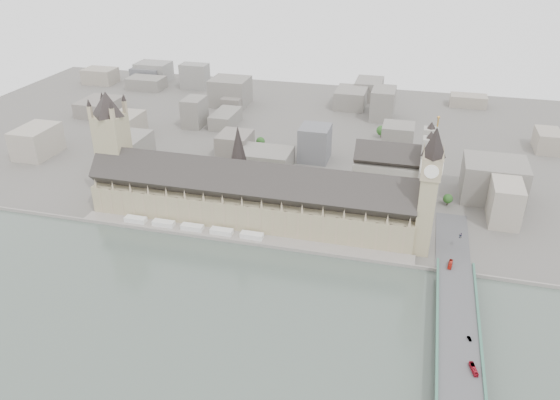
% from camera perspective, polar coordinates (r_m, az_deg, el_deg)
% --- Properties ---
extents(ground, '(900.00, 900.00, 0.00)m').
position_cam_1_polar(ground, '(437.43, -3.93, -3.54)').
color(ground, '#595651').
rests_on(ground, ground).
extents(river_thames, '(600.00, 600.00, 0.00)m').
position_cam_1_polar(river_thames, '(318.80, -13.74, -18.36)').
color(river_thames, '#404C44').
rests_on(river_thames, ground).
extents(embankment_wall, '(600.00, 1.50, 3.00)m').
position_cam_1_polar(embankment_wall, '(424.58, -4.57, -4.37)').
color(embankment_wall, gray).
rests_on(embankment_wall, ground).
extents(river_terrace, '(270.00, 15.00, 2.00)m').
position_cam_1_polar(river_terrace, '(430.85, -4.25, -3.92)').
color(river_terrace, gray).
rests_on(river_terrace, ground).
extents(terrace_tents, '(118.00, 7.00, 4.00)m').
position_cam_1_polar(terrace_tents, '(442.92, -9.16, -2.83)').
color(terrace_tents, white).
rests_on(terrace_tents, river_terrace).
extents(palace_of_westminster, '(265.00, 40.73, 55.44)m').
position_cam_1_polar(palace_of_westminster, '(442.73, -3.23, 0.25)').
color(palace_of_westminster, tan).
rests_on(palace_of_westminster, ground).
extents(elizabeth_tower, '(17.00, 17.00, 107.50)m').
position_cam_1_polar(elizabeth_tower, '(398.96, 15.35, 1.72)').
color(elizabeth_tower, tan).
rests_on(elizabeth_tower, ground).
extents(victoria_tower, '(30.00, 30.00, 100.00)m').
position_cam_1_polar(victoria_tower, '(483.60, -17.08, 5.68)').
color(victoria_tower, tan).
rests_on(victoria_tower, ground).
extents(central_tower, '(13.00, 13.00, 48.00)m').
position_cam_1_polar(central_tower, '(436.32, -4.35, 4.89)').
color(central_tower, tan).
rests_on(central_tower, ground).
extents(westminster_bridge, '(25.00, 325.00, 10.25)m').
position_cam_1_polar(westminster_bridge, '(347.49, 18.00, -13.37)').
color(westminster_bridge, '#474749').
rests_on(westminster_bridge, ground).
extents(bridge_parapets, '(25.00, 235.00, 1.15)m').
position_cam_1_polar(bridge_parapets, '(310.67, 18.36, -17.82)').
color(bridge_parapets, '#3B6B58').
rests_on(bridge_parapets, westminster_bridge).
extents(westminster_abbey, '(68.00, 36.00, 64.00)m').
position_cam_1_polar(westminster_abbey, '(491.77, 11.92, 2.87)').
color(westminster_abbey, '#9B958C').
rests_on(westminster_abbey, ground).
extents(city_skyline_inland, '(720.00, 360.00, 38.00)m').
position_cam_1_polar(city_skyline_inland, '(645.62, 2.91, 8.82)').
color(city_skyline_inland, gray).
rests_on(city_skyline_inland, ground).
extents(park_trees, '(110.00, 30.00, 15.00)m').
position_cam_1_polar(park_trees, '(486.55, -2.87, 0.89)').
color(park_trees, '#224A1A').
rests_on(park_trees, ground).
extents(red_bus_north, '(3.85, 10.68, 2.91)m').
position_cam_1_polar(red_bus_north, '(396.93, 17.37, -6.43)').
color(red_bus_north, red).
rests_on(red_bus_north, westminster_bridge).
extents(red_bus_south, '(4.71, 10.13, 2.75)m').
position_cam_1_polar(red_bus_south, '(319.81, 19.57, -16.30)').
color(red_bus_south, '#A91525').
rests_on(red_bus_south, westminster_bridge).
extents(car_silver, '(2.62, 4.17, 1.30)m').
position_cam_1_polar(car_silver, '(338.87, 19.18, -13.52)').
color(car_silver, gray).
rests_on(car_silver, westminster_bridge).
extents(car_approach, '(2.83, 5.43, 1.50)m').
position_cam_1_polar(car_approach, '(434.44, 18.33, -3.56)').
color(car_approach, gray).
rests_on(car_approach, westminster_bridge).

